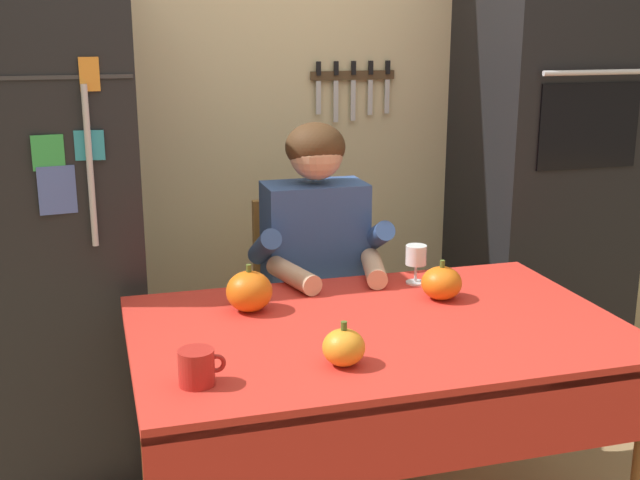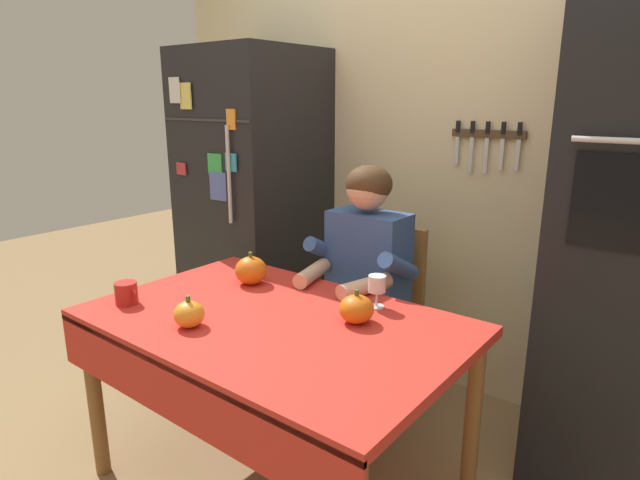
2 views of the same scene
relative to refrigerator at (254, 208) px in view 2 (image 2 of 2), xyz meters
The scene contains 10 objects.
back_wall_assembly 1.15m from the refrigerator, 21.32° to the left, with size 3.70×0.13×2.60m.
refrigerator is the anchor object (origin of this frame).
dining_table 1.32m from the refrigerator, 42.91° to the right, with size 1.40×0.90×0.74m.
chair_behind_person 1.03m from the refrigerator, ahead, with size 0.40×0.40×0.93m.
seated_person 1.00m from the refrigerator, 16.48° to the right, with size 0.47×0.55×1.25m.
coffee_mug 1.19m from the refrigerator, 70.36° to the right, with size 0.11×0.09×0.09m.
wine_glass 1.32m from the refrigerator, 24.28° to the right, with size 0.07×0.07×0.13m.
pumpkin_large 1.35m from the refrigerator, 55.13° to the right, with size 0.11×0.11×0.12m.
pumpkin_medium 0.90m from the refrigerator, 46.28° to the right, with size 0.14×0.14×0.14m.
pumpkin_small 1.41m from the refrigerator, 30.15° to the right, with size 0.13×0.13×0.13m.
Camera 2 is at (1.26, -1.23, 1.53)m, focal length 29.67 mm.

